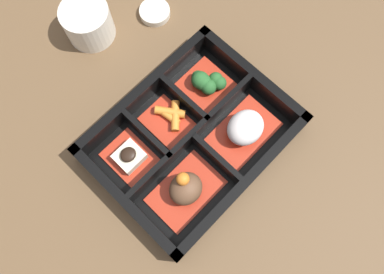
{
  "coord_description": "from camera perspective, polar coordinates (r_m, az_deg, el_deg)",
  "views": [
    {
      "loc": [
        0.12,
        0.11,
        0.56
      ],
      "look_at": [
        0.0,
        0.0,
        0.03
      ],
      "focal_mm": 35.0,
      "sensor_mm": 36.0,
      "label": 1
    }
  ],
  "objects": [
    {
      "name": "sauce_dish",
      "position": [
        0.68,
        -5.7,
        18.42
      ],
      "size": [
        0.05,
        0.05,
        0.01
      ],
      "color": "beige",
      "rests_on": "ground_plane"
    },
    {
      "name": "bowl_carrots",
      "position": [
        0.57,
        -3.37,
        2.8
      ],
      "size": [
        0.06,
        0.08,
        0.02
      ],
      "color": "#B22D19",
      "rests_on": "bento_base"
    },
    {
      "name": "bowl_stew",
      "position": [
        0.53,
        -0.98,
        -7.91
      ],
      "size": [
        0.1,
        0.07,
        0.06
      ],
      "color": "#B22D19",
      "rests_on": "bento_base"
    },
    {
      "name": "tea_cup",
      "position": [
        0.65,
        -15.61,
        16.53
      ],
      "size": [
        0.08,
        0.08,
        0.06
      ],
      "color": "beige",
      "rests_on": "ground_plane"
    },
    {
      "name": "bowl_tofu",
      "position": [
        0.56,
        -9.44,
        -3.07
      ],
      "size": [
        0.06,
        0.08,
        0.03
      ],
      "color": "#B22D19",
      "rests_on": "bento_base"
    },
    {
      "name": "bento_rim",
      "position": [
        0.56,
        -0.16,
        0.02
      ],
      "size": [
        0.28,
        0.22,
        0.05
      ],
      "color": "black",
      "rests_on": "ground_plane"
    },
    {
      "name": "ground_plane",
      "position": [
        0.58,
        0.0,
        -0.72
      ],
      "size": [
        3.0,
        3.0,
        0.0
      ],
      "primitive_type": "plane",
      "color": "brown"
    },
    {
      "name": "bowl_greens",
      "position": [
        0.59,
        2.19,
        8.25
      ],
      "size": [
        0.07,
        0.08,
        0.03
      ],
      "color": "#B22D19",
      "rests_on": "bento_base"
    },
    {
      "name": "bento_base",
      "position": [
        0.57,
        0.0,
        -0.58
      ],
      "size": [
        0.28,
        0.22,
        0.01
      ],
      "color": "black",
      "rests_on": "ground_plane"
    },
    {
      "name": "bowl_rice",
      "position": [
        0.56,
        8.06,
        1.25
      ],
      "size": [
        0.1,
        0.07,
        0.05
      ],
      "color": "#B22D19",
      "rests_on": "bento_base"
    }
  ]
}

